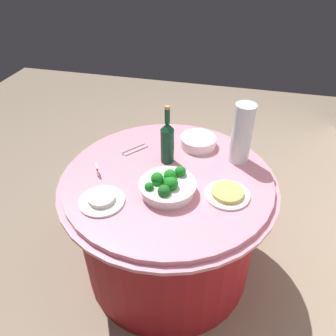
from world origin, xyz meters
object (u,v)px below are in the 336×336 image
Objects in this scene: food_plate_rice at (102,200)px; food_plate_noodles at (227,193)px; decorative_fruit_vase at (242,135)px; label_placard_front at (97,169)px; plate_stack at (198,142)px; wine_bottle at (167,141)px; serving_tongs at (134,150)px; broccoli_bowl at (167,186)px.

food_plate_noodles is at bearing 107.87° from food_plate_rice.
decorative_fruit_vase is 0.79m from label_placard_front.
plate_stack is 0.29m from decorative_fruit_vase.
label_placard_front is (0.39, -0.47, 0.00)m from plate_stack.
serving_tongs is (-0.06, -0.22, -0.12)m from wine_bottle.
plate_stack is 0.46m from food_plate_noodles.
serving_tongs is at bearing 178.84° from food_plate_rice.
food_plate_rice is (0.59, -0.37, -0.02)m from plate_stack.
serving_tongs is at bearing -85.73° from decorative_fruit_vase.
serving_tongs is 0.46m from food_plate_rice.
food_plate_noodles is (0.21, 0.35, -0.11)m from wine_bottle.
decorative_fruit_vase reaches higher than broccoli_bowl.
plate_stack is at bearing -152.48° from food_plate_noodles.
broccoli_bowl is at bearing -9.64° from plate_stack.
plate_stack is at bearing 148.33° from food_plate_rice.
serving_tongs is (0.04, -0.60, -0.16)m from decorative_fruit_vase.
plate_stack is 0.95× the size of food_plate_rice.
food_plate_noodles is (0.27, 0.57, 0.01)m from serving_tongs.
decorative_fruit_vase reaches higher than serving_tongs.
broccoli_bowl is 0.82× the size of decorative_fruit_vase.
broccoli_bowl is 5.09× the size of label_placard_front.
wine_bottle reaches higher than label_placard_front.
broccoli_bowl is at bearing 13.59° from wine_bottle.
serving_tongs is at bearing -104.61° from wine_bottle.
broccoli_bowl is 0.28m from wine_bottle.
wine_bottle is 1.53× the size of food_plate_noodles.
label_placard_front is at bearing -91.05° from food_plate_noodles.
food_plate_noodles reaches higher than serving_tongs.
food_plate_noodles is 4.00× the size of label_placard_front.
decorative_fruit_vase is at bearing 112.93° from label_placard_front.
wine_bottle is 0.47m from food_plate_rice.
food_plate_noodles is (0.41, 0.21, -0.02)m from plate_stack.
food_plate_rice reaches higher than food_plate_noodles.
broccoli_bowl is 1.27× the size of food_plate_rice.
food_plate_rice is at bearing 28.26° from label_placard_front.
label_placard_front is at bearing -58.70° from wine_bottle.
broccoli_bowl is 0.46m from plate_stack.
decorative_fruit_vase reaches higher than label_placard_front.
decorative_fruit_vase is 0.35m from food_plate_noodles.
food_plate_noodles is at bearing 99.46° from broccoli_bowl.
broccoli_bowl is at bearing 41.21° from serving_tongs.
food_plate_noodles is at bearing 64.54° from serving_tongs.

